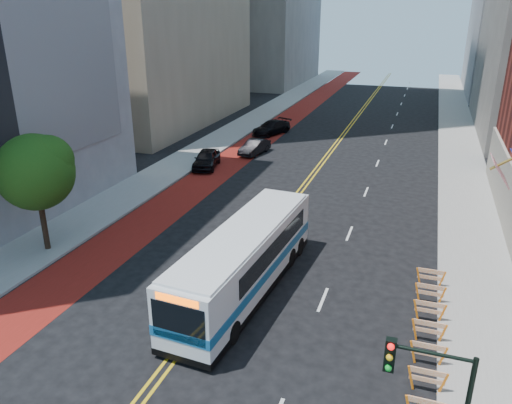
{
  "coord_description": "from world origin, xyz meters",
  "views": [
    {
      "loc": [
        8.46,
        -14.55,
        13.03
      ],
      "look_at": [
        0.71,
        8.0,
        3.78
      ],
      "focal_mm": 35.0,
      "sensor_mm": 36.0,
      "label": 1
    }
  ],
  "objects_px": {
    "street_tree": "(36,169)",
    "traffic_signal": "(430,397)",
    "car_a": "(206,159)",
    "car_c": "(271,128)",
    "car_b": "(255,147)",
    "transit_bus": "(245,259)"
  },
  "relations": [
    {
      "from": "traffic_signal",
      "to": "car_a",
      "type": "xyz_separation_m",
      "value": [
        -18.71,
        27.32,
        -2.93
      ]
    },
    {
      "from": "traffic_signal",
      "to": "car_b",
      "type": "relative_size",
      "value": 1.22
    },
    {
      "from": "traffic_signal",
      "to": "car_c",
      "type": "xyz_separation_m",
      "value": [
        -17.04,
        41.08,
        -2.98
      ]
    },
    {
      "from": "traffic_signal",
      "to": "car_c",
      "type": "distance_m",
      "value": 44.58
    },
    {
      "from": "traffic_signal",
      "to": "car_a",
      "type": "height_order",
      "value": "traffic_signal"
    },
    {
      "from": "street_tree",
      "to": "car_c",
      "type": "xyz_separation_m",
      "value": [
        3.61,
        31.53,
        -4.17
      ]
    },
    {
      "from": "street_tree",
      "to": "transit_bus",
      "type": "relative_size",
      "value": 0.54
    },
    {
      "from": "transit_bus",
      "to": "car_c",
      "type": "relative_size",
      "value": 2.4
    },
    {
      "from": "street_tree",
      "to": "car_b",
      "type": "bearing_deg",
      "value": 79.1
    },
    {
      "from": "car_a",
      "to": "car_c",
      "type": "height_order",
      "value": "car_a"
    },
    {
      "from": "street_tree",
      "to": "car_a",
      "type": "height_order",
      "value": "street_tree"
    },
    {
      "from": "traffic_signal",
      "to": "car_a",
      "type": "distance_m",
      "value": 33.24
    },
    {
      "from": "transit_bus",
      "to": "traffic_signal",
      "type": "bearing_deg",
      "value": -43.31
    },
    {
      "from": "car_a",
      "to": "car_b",
      "type": "height_order",
      "value": "car_a"
    },
    {
      "from": "transit_bus",
      "to": "car_a",
      "type": "distance_m",
      "value": 20.93
    },
    {
      "from": "car_a",
      "to": "car_c",
      "type": "xyz_separation_m",
      "value": [
        1.67,
        13.76,
        -0.05
      ]
    },
    {
      "from": "car_b",
      "to": "transit_bus",
      "type": "bearing_deg",
      "value": -62.16
    },
    {
      "from": "transit_bus",
      "to": "car_c",
      "type": "distance_m",
      "value": 33.12
    },
    {
      "from": "street_tree",
      "to": "car_c",
      "type": "height_order",
      "value": "street_tree"
    },
    {
      "from": "street_tree",
      "to": "car_c",
      "type": "bearing_deg",
      "value": 83.46
    },
    {
      "from": "traffic_signal",
      "to": "car_b",
      "type": "xyz_separation_m",
      "value": [
        -16.17,
        32.84,
        -3.04
      ]
    },
    {
      "from": "street_tree",
      "to": "traffic_signal",
      "type": "relative_size",
      "value": 1.32
    }
  ]
}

